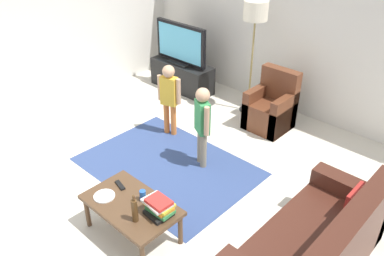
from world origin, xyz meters
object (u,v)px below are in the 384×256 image
object	(u,v)px
tv	(181,44)
bottle	(135,210)
plate	(104,196)
soda_can	(143,196)
floor_lamp	(255,17)
tv_stand	(182,76)
child_near_tv	(169,94)
coffee_table	(131,207)
armchair	(272,109)
couch	(317,252)
tv_remote	(120,185)
book_stack	(159,207)
child_center	(202,120)

from	to	relation	value
tv	bottle	distance (m)	3.85
bottle	plate	xyz separation A→B (m)	(-0.50, 0.00, -0.12)
tv	soda_can	distance (m)	3.56
floor_lamp	soda_can	distance (m)	3.24
tv_stand	child_near_tv	world-z (taller)	child_near_tv
coffee_table	plate	world-z (taller)	plate
tv_stand	armchair	distance (m)	1.94
couch	plate	distance (m)	2.14
coffee_table	tv_remote	xyz separation A→B (m)	(-0.30, 0.10, 0.06)
child_near_tv	bottle	xyz separation A→B (m)	(1.40, -1.81, -0.10)
tv_remote	soda_can	world-z (taller)	soda_can
child_near_tv	coffee_table	bearing A→B (deg)	-55.05
coffee_table	tv_remote	bearing A→B (deg)	161.57
couch	book_stack	size ratio (longest dim) A/B	6.03
book_stack	plate	distance (m)	0.64
armchair	tv_remote	distance (m)	2.79
armchair	bottle	xyz separation A→B (m)	(0.43, -3.00, 0.25)
armchair	bottle	bearing A→B (deg)	-81.91
floor_lamp	child_center	size ratio (longest dim) A/B	1.61
couch	floor_lamp	size ratio (longest dim) A/B	1.01
child_center	book_stack	distance (m)	1.48
tv	floor_lamp	xyz separation A→B (m)	(1.38, 0.17, 0.70)
child_near_tv	child_center	size ratio (longest dim) A/B	0.98
tv	child_center	world-z (taller)	tv
armchair	tv_remote	world-z (taller)	armchair
bottle	tv_remote	distance (m)	0.58
floor_lamp	coffee_table	xyz separation A→B (m)	(0.77, -3.07, -1.17)
child_near_tv	bottle	world-z (taller)	child_near_tv
child_center	soda_can	world-z (taller)	child_center
soda_can	tv_remote	bearing A→B (deg)	-176.73
bottle	child_center	bearing A→B (deg)	109.09
soda_can	couch	bearing A→B (deg)	24.31
child_center	tv_remote	bearing A→B (deg)	-89.33
tv	tv_remote	size ratio (longest dim) A/B	6.47
floor_lamp	soda_can	xyz separation A→B (m)	(0.82, -2.95, -1.06)
floor_lamp	soda_can	world-z (taller)	floor_lamp
tv	child_near_tv	distance (m)	1.56
book_stack	tv_stand	bearing A→B (deg)	131.10
floor_lamp	child_center	world-z (taller)	floor_lamp
tv_stand	bottle	bearing A→B (deg)	-52.16
bottle	book_stack	bearing A→B (deg)	65.11
bottle	tv_remote	xyz separation A→B (m)	(-0.52, 0.22, -0.12)
armchair	book_stack	distance (m)	2.84
tv	bottle	size ratio (longest dim) A/B	3.56
book_stack	tv	bearing A→B (deg)	131.31
child_near_tv	child_center	bearing A→B (deg)	-16.71
tv	child_near_tv	size ratio (longest dim) A/B	1.02
tv_stand	book_stack	world-z (taller)	book_stack
tv_remote	child_center	bearing A→B (deg)	104.34
bottle	soda_can	bearing A→B (deg)	125.31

